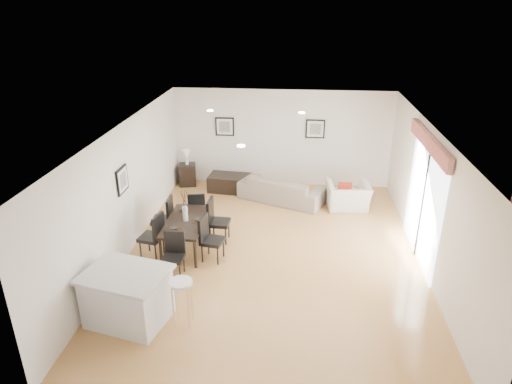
# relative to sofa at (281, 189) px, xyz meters

# --- Properties ---
(ground) EXTENTS (8.00, 8.00, 0.00)m
(ground) POSITION_rel_sofa_xyz_m (-0.06, -2.79, -0.32)
(ground) COLOR tan
(ground) RESTS_ON ground
(wall_back) EXTENTS (6.00, 0.04, 2.70)m
(wall_back) POSITION_rel_sofa_xyz_m (-0.06, 1.21, 1.03)
(wall_back) COLOR white
(wall_back) RESTS_ON ground
(wall_front) EXTENTS (6.00, 0.04, 2.70)m
(wall_front) POSITION_rel_sofa_xyz_m (-0.06, -6.79, 1.03)
(wall_front) COLOR white
(wall_front) RESTS_ON ground
(wall_left) EXTENTS (0.04, 8.00, 2.70)m
(wall_left) POSITION_rel_sofa_xyz_m (-3.06, -2.79, 1.03)
(wall_left) COLOR white
(wall_left) RESTS_ON ground
(wall_right) EXTENTS (0.04, 8.00, 2.70)m
(wall_right) POSITION_rel_sofa_xyz_m (2.94, -2.79, 1.03)
(wall_right) COLOR white
(wall_right) RESTS_ON ground
(ceiling) EXTENTS (6.00, 8.00, 0.02)m
(ceiling) POSITION_rel_sofa_xyz_m (-0.06, -2.79, 2.38)
(ceiling) COLOR white
(ceiling) RESTS_ON wall_back
(sofa) EXTENTS (2.38, 1.64, 0.65)m
(sofa) POSITION_rel_sofa_xyz_m (0.00, 0.00, 0.00)
(sofa) COLOR gray
(sofa) RESTS_ON ground
(armchair) EXTENTS (1.13, 1.01, 0.68)m
(armchair) POSITION_rel_sofa_xyz_m (1.69, -0.31, 0.02)
(armchair) COLOR beige
(armchair) RESTS_ON ground
(dining_table) EXTENTS (0.80, 1.59, 0.66)m
(dining_table) POSITION_rel_sofa_xyz_m (-1.89, -2.69, 0.27)
(dining_table) COLOR black
(dining_table) RESTS_ON ground
(dining_chair_wnear) EXTENTS (0.52, 0.52, 0.98)m
(dining_chair_wnear) POSITION_rel_sofa_xyz_m (-2.44, -3.10, 0.22)
(dining_chair_wnear) COLOR black
(dining_chair_wnear) RESTS_ON ground
(dining_chair_wfar) EXTENTS (0.45, 0.45, 0.97)m
(dining_chair_wfar) POSITION_rel_sofa_xyz_m (-2.44, -2.29, 0.22)
(dining_chair_wfar) COLOR black
(dining_chair_wfar) RESTS_ON ground
(dining_chair_enear) EXTENTS (0.50, 0.50, 0.95)m
(dining_chair_enear) POSITION_rel_sofa_xyz_m (-1.33, -3.07, 0.21)
(dining_chair_enear) COLOR black
(dining_chair_enear) RESTS_ON ground
(dining_chair_efar) EXTENTS (0.46, 0.46, 0.98)m
(dining_chair_efar) POSITION_rel_sofa_xyz_m (-1.34, -2.29, 0.22)
(dining_chair_efar) COLOR black
(dining_chair_efar) RESTS_ON ground
(dining_chair_head) EXTENTS (0.40, 0.40, 0.88)m
(dining_chair_head) POSITION_rel_sofa_xyz_m (-1.89, -3.67, 0.17)
(dining_chair_head) COLOR black
(dining_chair_head) RESTS_ON ground
(dining_chair_foot) EXTENTS (0.47, 0.47, 0.88)m
(dining_chair_foot) POSITION_rel_sofa_xyz_m (-1.87, -1.70, 0.17)
(dining_chair_foot) COLOR black
(dining_chair_foot) RESTS_ON ground
(vase) EXTENTS (0.73, 1.19, 0.67)m
(vase) POSITION_rel_sofa_xyz_m (-1.89, -2.69, 0.64)
(vase) COLOR white
(vase) RESTS_ON dining_table
(coffee_table) EXTENTS (1.18, 0.78, 0.45)m
(coffee_table) POSITION_rel_sofa_xyz_m (-1.46, 0.55, -0.10)
(coffee_table) COLOR black
(coffee_table) RESTS_ON ground
(side_table) EXTENTS (0.54, 0.54, 0.61)m
(side_table) POSITION_rel_sofa_xyz_m (-2.71, 0.86, -0.02)
(side_table) COLOR black
(side_table) RESTS_ON ground
(table_lamp) EXTENTS (0.23, 0.23, 0.44)m
(table_lamp) POSITION_rel_sofa_xyz_m (-2.71, 0.86, 0.57)
(table_lamp) COLOR white
(table_lamp) RESTS_ON side_table
(cushion) EXTENTS (0.33, 0.11, 0.33)m
(cushion) POSITION_rel_sofa_xyz_m (1.59, -0.41, 0.23)
(cushion) COLOR #A12314
(cushion) RESTS_ON armchair
(kitchen_island) EXTENTS (1.51, 1.29, 0.92)m
(kitchen_island) POSITION_rel_sofa_xyz_m (-2.29, -5.10, 0.14)
(kitchen_island) COLOR silver
(kitchen_island) RESTS_ON ground
(bar_stool) EXTENTS (0.37, 0.37, 0.82)m
(bar_stool) POSITION_rel_sofa_xyz_m (-1.38, -5.10, 0.38)
(bar_stool) COLOR white
(bar_stool) RESTS_ON ground
(framed_print_back_left) EXTENTS (0.52, 0.04, 0.52)m
(framed_print_back_left) POSITION_rel_sofa_xyz_m (-1.66, 1.18, 1.33)
(framed_print_back_left) COLOR black
(framed_print_back_left) RESTS_ON wall_back
(framed_print_back_right) EXTENTS (0.52, 0.04, 0.52)m
(framed_print_back_right) POSITION_rel_sofa_xyz_m (0.84, 1.18, 1.33)
(framed_print_back_right) COLOR black
(framed_print_back_right) RESTS_ON wall_back
(framed_print_left_wall) EXTENTS (0.04, 0.52, 0.52)m
(framed_print_left_wall) POSITION_rel_sofa_xyz_m (-3.03, -2.99, 1.33)
(framed_print_left_wall) COLOR black
(framed_print_left_wall) RESTS_ON wall_left
(sliding_door) EXTENTS (0.12, 2.70, 2.57)m
(sliding_door) POSITION_rel_sofa_xyz_m (2.90, -2.49, 1.34)
(sliding_door) COLOR white
(sliding_door) RESTS_ON wall_right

